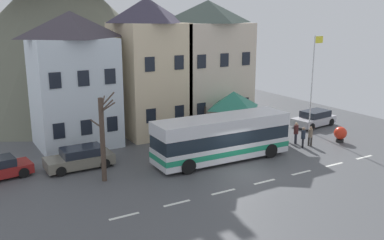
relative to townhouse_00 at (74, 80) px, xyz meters
name	(u,v)px	position (x,y,z in m)	size (l,w,h in m)	color
ground_plane	(247,173)	(7.52, -11.51, -5.05)	(40.00, 60.00, 0.07)	#4E4F52
townhouse_00	(74,80)	(0.00, 0.00, 0.00)	(5.81, 5.08, 10.04)	silver
townhouse_01	(148,67)	(6.33, 0.53, 0.53)	(5.00, 6.14, 11.10)	beige
townhouse_02	(208,64)	(11.86, 0.07, 0.46)	(6.66, 5.23, 10.95)	beige
hilltop_castle	(61,24)	(3.67, 17.65, 3.66)	(33.14, 33.14, 23.70)	#616353
transit_bus	(222,138)	(7.52, -8.66, -3.47)	(9.79, 2.94, 3.07)	silver
bus_shelter	(234,100)	(11.61, -4.27, -1.96)	(3.60, 3.60, 3.76)	#473D33
parked_car_00	(314,118)	(19.95, -5.11, -4.34)	(4.38, 2.36, 1.38)	silver
parked_car_01	(80,158)	(-1.34, -5.27, -4.34)	(4.33, 2.01, 1.39)	slate
parked_car_02	(251,126)	(13.63, -4.12, -4.40)	(4.54, 2.03, 1.24)	#305833
pedestrian_00	(310,135)	(15.21, -9.34, -4.17)	(0.32, 0.34, 1.53)	#38332D
pedestrian_01	(296,132)	(14.65, -8.38, -4.07)	(0.35, 0.35, 1.70)	#2D2D38
pedestrian_02	(303,136)	(14.40, -9.41, -4.12)	(0.31, 0.31, 1.60)	black
pedestrian_03	(287,131)	(14.48, -7.50, -4.18)	(0.28, 0.35, 1.57)	#38332D
public_bench	(219,125)	(11.68, -2.17, -4.55)	(1.62, 0.48, 0.87)	#473828
flagpole	(313,78)	(18.14, -6.39, -0.38)	(0.95, 0.10, 8.11)	silver
harbour_buoy	(340,134)	(17.94, -9.84, -4.32)	(0.99, 0.99, 1.24)	black
bare_tree_00	(103,137)	(-0.71, -8.21, -2.26)	(1.31, 2.60, 5.43)	#47382D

